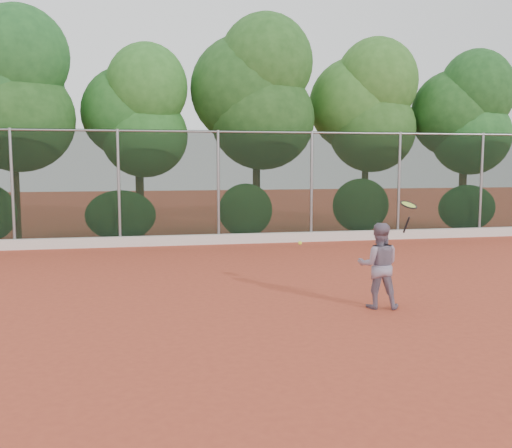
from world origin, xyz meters
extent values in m
plane|color=#B14229|center=(0.00, 0.00, 0.00)|extent=(80.00, 80.00, 0.00)
cube|color=silver|center=(0.00, 6.82, 0.15)|extent=(24.00, 0.20, 0.30)
imported|color=gray|center=(1.70, -1.40, 0.75)|extent=(0.86, 0.76, 1.49)
cube|color=black|center=(0.00, 7.00, 1.75)|extent=(24.00, 0.01, 3.50)
cylinder|color=gray|center=(0.00, 7.00, 3.45)|extent=(24.00, 0.06, 0.06)
cylinder|color=gray|center=(-6.00, 7.00, 1.75)|extent=(0.09, 0.09, 3.50)
cylinder|color=gray|center=(-3.00, 7.00, 1.75)|extent=(0.09, 0.09, 3.50)
cylinder|color=gray|center=(0.00, 7.00, 1.75)|extent=(0.09, 0.09, 3.50)
cylinder|color=gray|center=(3.00, 7.00, 1.75)|extent=(0.09, 0.09, 3.50)
cylinder|color=gray|center=(6.00, 7.00, 1.75)|extent=(0.09, 0.09, 3.50)
cylinder|color=gray|center=(9.00, 7.00, 1.75)|extent=(0.09, 0.09, 3.50)
cylinder|color=#48301C|center=(-6.30, 8.90, 1.45)|extent=(0.24, 0.24, 2.90)
ellipsoid|color=#326827|center=(-6.10, 8.80, 3.90)|extent=(3.50, 2.90, 3.40)
ellipsoid|color=#2B722E|center=(-6.60, 9.10, 4.90)|extent=(3.80, 3.10, 3.70)
ellipsoid|color=#2B712C|center=(-6.00, 8.70, 5.80)|extent=(3.10, 2.60, 3.20)
cylinder|color=#3B2A16|center=(-2.40, 9.30, 1.20)|extent=(0.28, 0.28, 2.40)
ellipsoid|color=#22591E|center=(-2.20, 9.20, 3.40)|extent=(2.90, 2.40, 2.80)
ellipsoid|color=#1E541D|center=(-2.70, 9.50, 4.20)|extent=(3.20, 2.70, 3.10)
ellipsoid|color=#286221|center=(-2.10, 9.00, 5.00)|extent=(2.70, 2.30, 2.90)
cylinder|color=#462C1B|center=(1.60, 9.00, 1.50)|extent=(0.26, 0.26, 3.00)
ellipsoid|color=#316125|center=(1.80, 8.90, 4.00)|extent=(3.60, 3.00, 3.50)
ellipsoid|color=#306626|center=(1.30, 9.20, 5.00)|extent=(3.90, 3.20, 3.80)
ellipsoid|color=#39742C|center=(1.90, 8.80, 5.90)|extent=(3.20, 2.70, 3.30)
cylinder|color=#49321C|center=(5.70, 9.20, 1.35)|extent=(0.24, 0.24, 2.70)
ellipsoid|color=#26501B|center=(5.90, 9.10, 3.70)|extent=(3.20, 2.70, 3.10)
ellipsoid|color=#2C5E20|center=(5.40, 9.40, 4.60)|extent=(3.50, 2.90, 3.40)
ellipsoid|color=#2C5E20|center=(6.00, 9.00, 5.40)|extent=(3.00, 2.50, 3.10)
cylinder|color=#482C1B|center=(9.40, 8.80, 1.25)|extent=(0.28, 0.28, 2.50)
ellipsoid|color=#2E772D|center=(9.60, 8.70, 3.50)|extent=(3.00, 2.50, 2.90)
ellipsoid|color=#2D6627|center=(9.10, 9.00, 4.30)|extent=(3.30, 2.80, 3.20)
ellipsoid|color=#286325|center=(9.70, 8.60, 5.10)|extent=(2.80, 2.40, 3.00)
ellipsoid|color=#2D6024|center=(-3.00, 7.80, 0.85)|extent=(2.20, 1.16, 1.60)
ellipsoid|color=#39742C|center=(1.00, 7.80, 0.95)|extent=(1.80, 1.04, 1.76)
ellipsoid|color=#326827|center=(5.00, 7.80, 1.05)|extent=(2.00, 1.10, 1.84)
ellipsoid|color=#276125|center=(9.00, 7.80, 0.90)|extent=(2.16, 1.12, 1.64)
cylinder|color=black|center=(2.14, -1.51, 1.46)|extent=(0.09, 0.14, 0.29)
torus|color=black|center=(2.14, -1.57, 1.81)|extent=(0.38, 0.37, 0.13)
cylinder|color=#B7D03D|center=(2.14, -1.57, 1.81)|extent=(0.32, 0.31, 0.10)
sphere|color=#D9F136|center=(0.13, -1.92, 1.26)|extent=(0.06, 0.06, 0.06)
camera|label=1|loc=(-2.29, -10.54, 2.54)|focal=40.00mm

